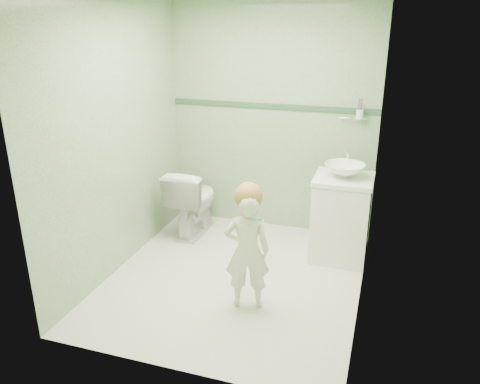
% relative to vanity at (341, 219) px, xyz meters
% --- Properties ---
extents(ground, '(2.50, 2.50, 0.00)m').
position_rel_vanity_xyz_m(ground, '(-0.84, -0.70, -0.40)').
color(ground, silver).
rests_on(ground, ground).
extents(room_shell, '(2.50, 2.54, 2.40)m').
position_rel_vanity_xyz_m(room_shell, '(-0.84, -0.70, 0.80)').
color(room_shell, '#79A374').
rests_on(room_shell, ground).
extents(trim_stripe, '(2.20, 0.02, 0.05)m').
position_rel_vanity_xyz_m(trim_stripe, '(-0.84, 0.54, 0.95)').
color(trim_stripe, '#2E5237').
rests_on(trim_stripe, room_shell).
extents(vanity, '(0.52, 0.50, 0.80)m').
position_rel_vanity_xyz_m(vanity, '(0.00, 0.00, 0.00)').
color(vanity, silver).
rests_on(vanity, ground).
extents(counter, '(0.54, 0.52, 0.04)m').
position_rel_vanity_xyz_m(counter, '(0.00, 0.00, 0.41)').
color(counter, white).
rests_on(counter, vanity).
extents(basin, '(0.37, 0.37, 0.13)m').
position_rel_vanity_xyz_m(basin, '(0.00, 0.00, 0.49)').
color(basin, white).
rests_on(basin, counter).
extents(faucet, '(0.03, 0.13, 0.18)m').
position_rel_vanity_xyz_m(faucet, '(0.00, 0.19, 0.57)').
color(faucet, silver).
rests_on(faucet, counter).
extents(cup_holder, '(0.26, 0.07, 0.21)m').
position_rel_vanity_xyz_m(cup_holder, '(0.05, 0.48, 0.93)').
color(cup_holder, silver).
rests_on(cup_holder, room_shell).
extents(toilet, '(0.42, 0.72, 0.74)m').
position_rel_vanity_xyz_m(toilet, '(-1.58, 0.10, -0.03)').
color(toilet, white).
rests_on(toilet, ground).
extents(toddler, '(0.41, 0.32, 0.98)m').
position_rel_vanity_xyz_m(toddler, '(-0.61, -1.07, 0.09)').
color(toddler, beige).
rests_on(toddler, ground).
extents(hair_cap, '(0.22, 0.22, 0.22)m').
position_rel_vanity_xyz_m(hair_cap, '(-0.61, -1.04, 0.55)').
color(hair_cap, '#AB7538').
rests_on(hair_cap, toddler).
extents(teal_toothbrush, '(0.11, 0.14, 0.08)m').
position_rel_vanity_xyz_m(teal_toothbrush, '(-0.51, -1.17, 0.43)').
color(teal_toothbrush, '#099781').
rests_on(teal_toothbrush, toddler).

